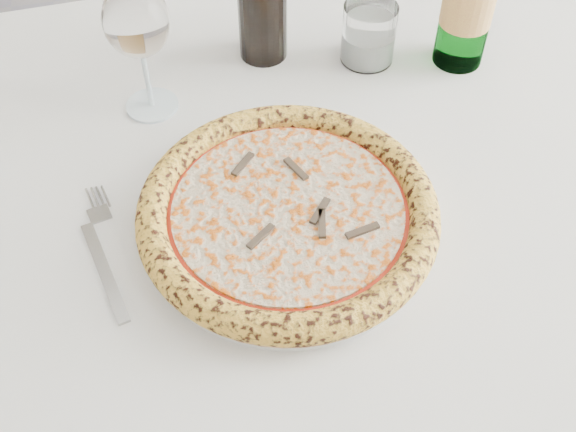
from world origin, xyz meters
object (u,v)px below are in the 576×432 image
dining_table (271,212)px  wine_glass (137,24)px  pizza (288,212)px  tumbler (368,37)px  plate (288,222)px

dining_table → wine_glass: (-0.13, 0.15, 0.22)m
pizza → tumbler: tumbler is taller
pizza → tumbler: 0.33m
plate → tumbler: bearing=56.9°
dining_table → pizza: (-0.00, -0.10, 0.11)m
dining_table → pizza: bearing=-90.0°
dining_table → wine_glass: wine_glass is taller
wine_glass → tumbler: bearing=6.1°
dining_table → tumbler: bearing=44.6°
tumbler → pizza: bearing=-123.1°
wine_glass → plate: bearing=-62.3°
dining_table → plate: size_ratio=4.56×
dining_table → plate: plate is taller
pizza → wine_glass: wine_glass is taller
plate → tumbler: 0.34m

